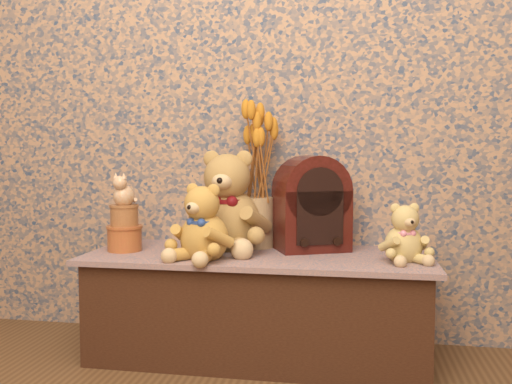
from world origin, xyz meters
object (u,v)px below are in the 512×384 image
at_px(cathedral_radio, 311,203).
at_px(biscuit_tin_lower, 125,239).
at_px(teddy_large, 229,197).
at_px(teddy_medium, 204,218).
at_px(cat_figurine, 124,189).
at_px(teddy_small, 404,230).
at_px(ceramic_vase, 259,222).

bearing_deg(cathedral_radio, biscuit_tin_lower, 167.80).
bearing_deg(teddy_large, teddy_medium, -100.89).
relative_size(biscuit_tin_lower, cat_figurine, 1.02).
bearing_deg(biscuit_tin_lower, teddy_medium, -16.08).
height_order(teddy_large, biscuit_tin_lower, teddy_large).
bearing_deg(cathedral_radio, teddy_large, 165.16).
height_order(teddy_large, cat_figurine, teddy_large).
bearing_deg(teddy_small, cathedral_radio, 134.90).
bearing_deg(teddy_medium, biscuit_tin_lower, -176.09).
xyz_separation_m(ceramic_vase, biscuit_tin_lower, (-0.51, -0.17, -0.05)).
bearing_deg(teddy_medium, teddy_small, 26.40).
distance_m(teddy_medium, cathedral_radio, 0.45).
xyz_separation_m(ceramic_vase, cat_figurine, (-0.51, -0.17, 0.14)).
height_order(teddy_small, cat_figurine, cat_figurine).
distance_m(teddy_small, cat_figurine, 1.07).
relative_size(teddy_medium, cat_figurine, 2.26).
relative_size(teddy_small, ceramic_vase, 1.09).
height_order(cathedral_radio, cat_figurine, cathedral_radio).
xyz_separation_m(teddy_medium, cathedral_radio, (0.37, 0.25, 0.04)).
bearing_deg(biscuit_tin_lower, teddy_small, -1.18).
bearing_deg(cat_figurine, teddy_medium, -12.63).
xyz_separation_m(teddy_small, cat_figurine, (-1.06, 0.02, 0.13)).
bearing_deg(cat_figurine, biscuit_tin_lower, 0.00).
distance_m(teddy_large, cat_figurine, 0.41).
xyz_separation_m(teddy_small, biscuit_tin_lower, (-1.06, 0.02, -0.06)).
xyz_separation_m(teddy_large, cathedral_radio, (0.32, 0.05, -0.02)).
xyz_separation_m(cathedral_radio, ceramic_vase, (-0.22, 0.02, -0.09)).
height_order(teddy_medium, teddy_small, teddy_medium).
relative_size(cathedral_radio, biscuit_tin_lower, 2.82).
bearing_deg(teddy_small, cat_figurine, 160.30).
bearing_deg(teddy_medium, cat_figurine, -176.09).
xyz_separation_m(biscuit_tin_lower, cat_figurine, (0.00, 0.00, 0.20)).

